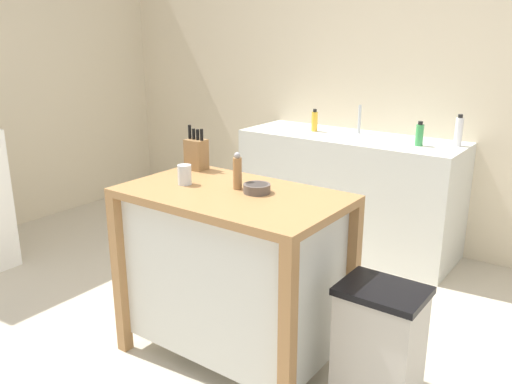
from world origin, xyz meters
name	(u,v)px	position (x,y,z in m)	size (l,w,h in m)	color
ground_plane	(229,366)	(0.00, 0.00, 0.00)	(6.75, 6.75, 0.00)	#BCB29E
wall_back	(405,80)	(0.00, 2.18, 1.30)	(5.75, 0.10, 2.60)	beige
wall_left	(24,74)	(-2.87, 0.79, 1.30)	(0.10, 2.78, 2.60)	beige
kitchen_island	(233,268)	(-0.04, 0.09, 0.51)	(1.10, 0.65, 0.91)	#9E7042
knife_block	(196,154)	(-0.47, 0.32, 1.01)	(0.11, 0.09, 0.25)	olive
bowl_ceramic_small	(257,188)	(0.07, 0.16, 0.94)	(0.13, 0.13, 0.04)	#564C47
drinking_cup	(185,175)	(-0.31, 0.06, 0.97)	(0.07, 0.07, 0.10)	silver
pepper_grinder	(237,172)	(-0.05, 0.15, 1.00)	(0.04, 0.04, 0.19)	#9E7042
trash_bin	(378,352)	(0.75, 0.12, 0.32)	(0.36, 0.28, 0.63)	#B7B2A8
sink_counter	(348,192)	(-0.26, 1.83, 0.45)	(1.69, 0.60, 0.89)	silver
sink_faucet	(359,119)	(-0.26, 1.97, 1.00)	(0.02, 0.02, 0.22)	#B7BCC1
bottle_hand_soap	(419,135)	(0.28, 1.79, 0.97)	(0.05, 0.05, 0.17)	green
bottle_spray_cleaner	(459,131)	(0.50, 1.94, 0.99)	(0.05, 0.05, 0.22)	white
bottle_dish_soap	(315,121)	(-0.58, 1.84, 0.97)	(0.05, 0.05, 0.18)	yellow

